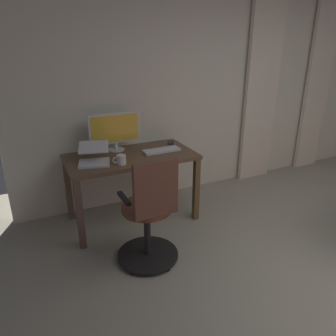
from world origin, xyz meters
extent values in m
cube|color=beige|center=(0.00, -2.69, 1.36)|extent=(5.35, 0.10, 2.72)
cube|color=beige|center=(-1.62, -2.58, 1.21)|extent=(0.43, 0.06, 2.43)
cube|color=beige|center=(-0.57, -2.58, 1.21)|extent=(0.51, 0.06, 2.43)
cube|color=brown|center=(1.45, -2.19, 0.74)|extent=(1.34, 0.69, 0.04)
cube|color=brown|center=(0.82, -1.89, 0.36)|extent=(0.06, 0.06, 0.72)
cube|color=brown|center=(2.08, -1.89, 0.36)|extent=(0.06, 0.06, 0.72)
cube|color=brown|center=(0.82, -2.50, 0.36)|extent=(0.06, 0.06, 0.72)
cube|color=brown|center=(2.08, -2.50, 0.36)|extent=(0.06, 0.06, 0.72)
cylinder|color=black|center=(1.57, -1.46, 0.04)|extent=(0.56, 0.56, 0.02)
sphere|color=black|center=(1.31, -1.46, 0.03)|extent=(0.05, 0.05, 0.05)
sphere|color=black|center=(1.50, -1.71, 0.03)|extent=(0.05, 0.05, 0.05)
sphere|color=black|center=(1.78, -1.61, 0.03)|extent=(0.05, 0.05, 0.05)
sphere|color=black|center=(1.78, -1.30, 0.03)|extent=(0.05, 0.05, 0.05)
sphere|color=black|center=(1.49, -1.22, 0.03)|extent=(0.05, 0.05, 0.05)
cylinder|color=black|center=(1.57, -1.46, 0.27)|extent=(0.06, 0.06, 0.47)
cylinder|color=brown|center=(1.57, -1.46, 0.53)|extent=(0.45, 0.45, 0.05)
cube|color=brown|center=(1.57, -1.26, 0.79)|extent=(0.37, 0.06, 0.47)
cube|color=black|center=(1.77, -1.46, 0.67)|extent=(0.04, 0.24, 0.03)
cube|color=black|center=(1.37, -1.46, 0.67)|extent=(0.04, 0.24, 0.03)
cylinder|color=silver|center=(1.53, -2.42, 0.77)|extent=(0.18, 0.18, 0.01)
cylinder|color=silver|center=(1.53, -2.42, 0.81)|extent=(0.04, 0.04, 0.07)
cube|color=silver|center=(1.53, -2.43, 1.00)|extent=(0.56, 0.03, 0.33)
cube|color=gold|center=(1.53, -2.41, 1.00)|extent=(0.52, 0.01, 0.29)
cube|color=silver|center=(1.11, -2.16, 0.77)|extent=(0.40, 0.14, 0.02)
cube|color=silver|center=(1.85, -2.10, 0.77)|extent=(0.35, 0.31, 0.02)
cube|color=silver|center=(1.82, -2.21, 0.90)|extent=(0.34, 0.30, 0.06)
cube|color=#232328|center=(1.56, -2.15, 0.76)|extent=(0.11, 0.16, 0.01)
cube|color=black|center=(0.88, -2.40, 0.76)|extent=(0.13, 0.16, 0.01)
cylinder|color=white|center=(1.62, -1.98, 0.81)|extent=(0.09, 0.09, 0.09)
torus|color=white|center=(1.67, -1.98, 0.81)|extent=(0.06, 0.01, 0.06)
camera|label=1|loc=(2.48, 0.85, 1.89)|focal=34.54mm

